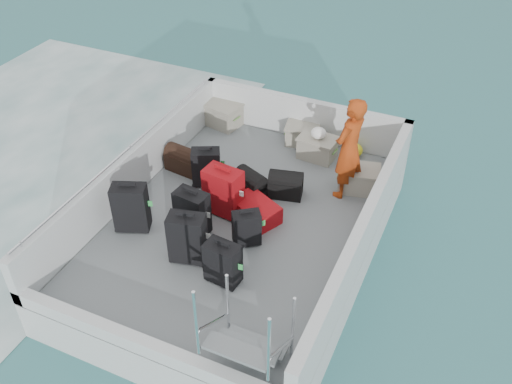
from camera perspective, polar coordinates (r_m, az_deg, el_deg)
ground at (r=8.43m, az=-1.50°, el=-5.98°), size 160.00×160.00×0.00m
ferry_hull at (r=8.23m, az=-1.53°, el=-4.47°), size 3.60×5.00×0.60m
deck at (r=8.02m, az=-1.57°, el=-2.83°), size 3.30×4.70×0.02m
deck_fittings at (r=7.44m, az=-0.28°, el=-2.79°), size 3.60×5.00×0.90m
suitcase_0 at (r=7.83m, az=-12.40°, el=-1.59°), size 0.53×0.41×0.71m
suitcase_2 at (r=8.52m, az=-5.01°, el=2.44°), size 0.48×0.41×0.60m
suitcase_3 at (r=7.25m, az=-6.86°, el=-4.65°), size 0.52×0.37×0.71m
suitcase_4 at (r=7.66m, az=-6.39°, el=-2.09°), size 0.48×0.32×0.66m
suitcase_5 at (r=7.94m, az=-3.27°, el=0.01°), size 0.55×0.37×0.71m
suitcase_6 at (r=6.97m, az=-3.34°, el=-7.17°), size 0.45×0.29×0.59m
suitcase_7 at (r=7.48m, az=-0.94°, el=-3.71°), size 0.42×0.38×0.52m
suitcase_8 at (r=7.96m, az=-0.07°, el=-1.86°), size 0.80×0.69×0.27m
duffel_0 at (r=8.94m, az=-7.25°, el=3.05°), size 0.58×0.37×0.32m
duffel_1 at (r=8.36m, az=-0.52°, el=0.63°), size 0.54×0.46×0.32m
duffel_2 at (r=8.36m, az=2.98°, el=0.58°), size 0.55×0.40×0.32m
crate_0 at (r=10.04m, az=-3.44°, el=7.72°), size 0.70×0.55×0.38m
crate_1 at (r=9.54m, az=4.63°, el=5.67°), size 0.57×0.44×0.31m
crate_2 at (r=9.20m, az=6.15°, el=4.36°), size 0.59×0.43×0.34m
crate_3 at (r=8.59m, az=10.19°, el=1.20°), size 0.65×0.52×0.35m
yellow_bag at (r=9.36m, az=9.78°, el=4.16°), size 0.28×0.26×0.22m
white_bag at (r=9.06m, az=6.25°, el=5.73°), size 0.24×0.24×0.18m
passenger at (r=8.14m, az=9.28°, el=4.29°), size 0.53×0.67×1.57m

